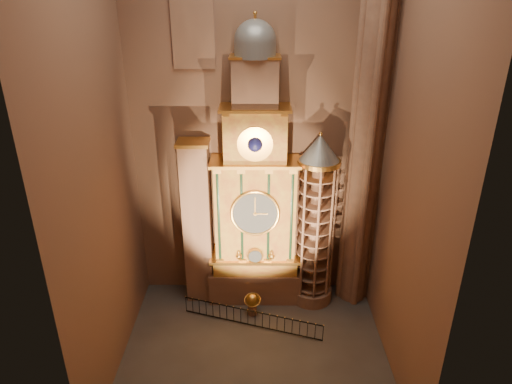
{
  "coord_description": "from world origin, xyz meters",
  "views": [
    {
      "loc": [
        0.15,
        -18.76,
        17.84
      ],
      "look_at": [
        0.05,
        3.0,
        8.05
      ],
      "focal_mm": 32.0,
      "sensor_mm": 36.0,
      "label": 1
    }
  ],
  "objects_px": {
    "astronomical_clock": "(255,200)",
    "portrait_tower": "(198,223)",
    "stair_turret": "(315,224)",
    "iron_railing": "(251,318)",
    "celestial_globe": "(252,302)"
  },
  "relations": [
    {
      "from": "astronomical_clock",
      "to": "celestial_globe",
      "type": "distance_m",
      "value": 6.11
    },
    {
      "from": "astronomical_clock",
      "to": "celestial_globe",
      "type": "height_order",
      "value": "astronomical_clock"
    },
    {
      "from": "portrait_tower",
      "to": "celestial_globe",
      "type": "bearing_deg",
      "value": -29.93
    },
    {
      "from": "portrait_tower",
      "to": "stair_turret",
      "type": "distance_m",
      "value": 6.91
    },
    {
      "from": "celestial_globe",
      "to": "iron_railing",
      "type": "xyz_separation_m",
      "value": [
        -0.04,
        -1.09,
        -0.28
      ]
    },
    {
      "from": "stair_turret",
      "to": "iron_railing",
      "type": "bearing_deg",
      "value": -144.15
    },
    {
      "from": "portrait_tower",
      "to": "iron_railing",
      "type": "distance_m",
      "value": 6.32
    },
    {
      "from": "iron_railing",
      "to": "celestial_globe",
      "type": "bearing_deg",
      "value": 87.82
    },
    {
      "from": "stair_turret",
      "to": "celestial_globe",
      "type": "height_order",
      "value": "stair_turret"
    },
    {
      "from": "astronomical_clock",
      "to": "stair_turret",
      "type": "relative_size",
      "value": 1.55
    },
    {
      "from": "portrait_tower",
      "to": "celestial_globe",
      "type": "distance_m",
      "value": 5.7
    },
    {
      "from": "astronomical_clock",
      "to": "portrait_tower",
      "type": "relative_size",
      "value": 1.64
    },
    {
      "from": "stair_turret",
      "to": "celestial_globe",
      "type": "relative_size",
      "value": 7.6
    },
    {
      "from": "stair_turret",
      "to": "iron_railing",
      "type": "distance_m",
      "value": 6.55
    },
    {
      "from": "portrait_tower",
      "to": "stair_turret",
      "type": "relative_size",
      "value": 0.94
    }
  ]
}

